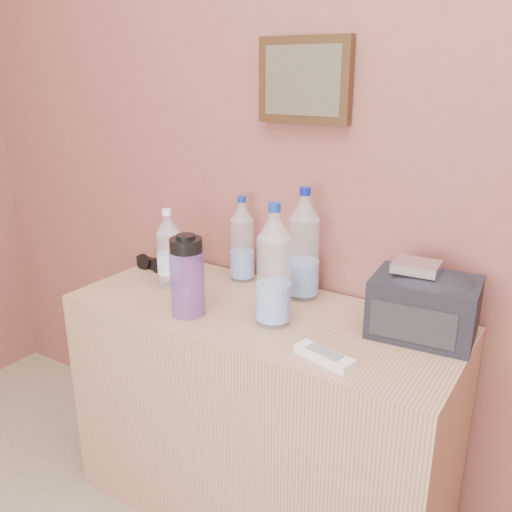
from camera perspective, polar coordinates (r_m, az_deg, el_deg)
The scene contains 11 objects.
picture_frame at distance 1.70m, azimuth 5.08°, elevation 17.93°, with size 0.30×0.03×0.25m, color #382311, non-canonical shape.
dresser at distance 1.82m, azimuth 0.39°, elevation -16.43°, with size 1.19×0.50×0.74m, color tan.
pet_large_b at distance 1.83m, azimuth -1.47°, elevation 1.32°, with size 0.08×0.08×0.29m.
pet_large_c at distance 1.68m, azimuth 5.03°, elevation 0.62°, with size 0.10×0.10×0.35m.
pet_large_d at distance 1.50m, azimuth 1.88°, elevation -1.71°, with size 0.10×0.10×0.35m.
pet_small at distance 1.80m, azimuth -9.14°, elevation 0.28°, with size 0.08×0.08×0.27m.
nalgene_bottle at distance 1.58m, azimuth -7.24°, elevation -2.08°, with size 0.10×0.10×0.24m.
sunglasses at distance 1.99m, azimuth -10.68°, elevation -0.86°, with size 0.16×0.06×0.04m, color black, non-canonical shape.
ac_remote at distance 1.38m, azimuth 7.16°, elevation -10.43°, with size 0.16×0.05×0.02m, color silver.
toiletry_bag at distance 1.53m, azimuth 17.29°, elevation -4.78°, with size 0.27×0.20×0.18m, color black, non-canonical shape.
foil_packet at distance 1.48m, azimuth 16.52°, elevation -1.06°, with size 0.12×0.10×0.02m, color white.
Camera 1 is at (0.38, 0.47, 1.43)m, focal length 38.00 mm.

